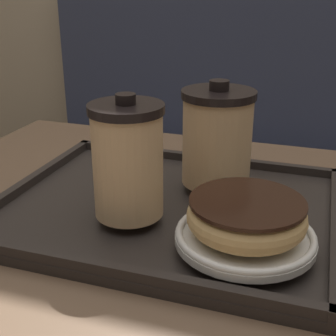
% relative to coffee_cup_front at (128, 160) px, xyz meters
% --- Properties ---
extents(booth_bench, '(1.48, 0.44, 1.00)m').
position_rel_coffee_cup_front_xyz_m(booth_bench, '(0.04, 0.92, -0.49)').
color(booth_bench, '#33384C').
rests_on(booth_bench, ground_plane).
extents(cafe_table, '(0.86, 0.65, 0.71)m').
position_rel_coffee_cup_front_xyz_m(cafe_table, '(0.06, 0.05, -0.26)').
color(cafe_table, brown).
rests_on(cafe_table, ground_plane).
extents(serving_tray, '(0.42, 0.34, 0.02)m').
position_rel_coffee_cup_front_xyz_m(serving_tray, '(0.03, 0.06, -0.08)').
color(serving_tray, '#282321').
rests_on(serving_tray, cafe_table).
extents(coffee_cup_front, '(0.09, 0.09, 0.14)m').
position_rel_coffee_cup_front_xyz_m(coffee_cup_front, '(0.00, 0.00, 0.00)').
color(coffee_cup_front, '#E0B784').
rests_on(coffee_cup_front, serving_tray).
extents(coffee_cup_rear, '(0.10, 0.10, 0.14)m').
position_rel_coffee_cup_front_xyz_m(coffee_cup_rear, '(0.08, 0.12, -0.00)').
color(coffee_cup_rear, '#E0B784').
rests_on(coffee_cup_rear, serving_tray).
extents(plate_with_chocolate_donut, '(0.15, 0.15, 0.01)m').
position_rel_coffee_cup_front_xyz_m(plate_with_chocolate_donut, '(0.14, -0.02, -0.06)').
color(plate_with_chocolate_donut, white).
rests_on(plate_with_chocolate_donut, serving_tray).
extents(donut_chocolate_glazed, '(0.13, 0.13, 0.04)m').
position_rel_coffee_cup_front_xyz_m(donut_chocolate_glazed, '(0.14, -0.02, -0.04)').
color(donut_chocolate_glazed, '#DBB270').
rests_on(donut_chocolate_glazed, plate_with_chocolate_donut).
extents(spoon, '(0.10, 0.12, 0.01)m').
position_rel_coffee_cup_front_xyz_m(spoon, '(-0.09, 0.15, -0.06)').
color(spoon, silver).
rests_on(spoon, serving_tray).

